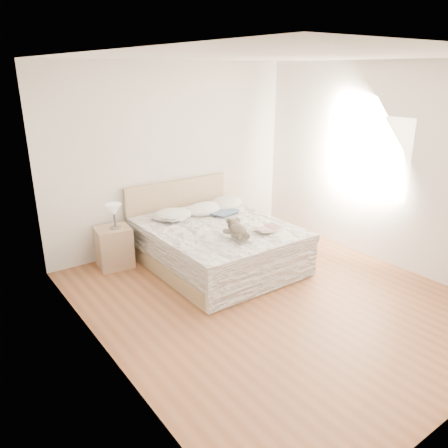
{
  "coord_description": "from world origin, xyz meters",
  "views": [
    {
      "loc": [
        -3.18,
        -3.41,
        2.58
      ],
      "look_at": [
        0.06,
        1.05,
        0.62
      ],
      "focal_mm": 35.0,
      "sensor_mm": 36.0,
      "label": 1
    }
  ],
  "objects_px": {
    "nightstand": "(114,247)",
    "teddy_bear": "(238,236)",
    "photo_book": "(174,219)",
    "childrens_book": "(268,229)",
    "table_lamp": "(114,211)",
    "bed": "(215,243)"
  },
  "relations": [
    {
      "from": "nightstand",
      "to": "teddy_bear",
      "type": "distance_m",
      "value": 1.8
    },
    {
      "from": "photo_book",
      "to": "childrens_book",
      "type": "xyz_separation_m",
      "value": [
        0.79,
        -1.04,
        0.0
      ]
    },
    {
      "from": "table_lamp",
      "to": "teddy_bear",
      "type": "height_order",
      "value": "table_lamp"
    },
    {
      "from": "photo_book",
      "to": "nightstand",
      "type": "bearing_deg",
      "value": 132.58
    },
    {
      "from": "nightstand",
      "to": "photo_book",
      "type": "bearing_deg",
      "value": -25.2
    },
    {
      "from": "photo_book",
      "to": "teddy_bear",
      "type": "distance_m",
      "value": 1.1
    },
    {
      "from": "childrens_book",
      "to": "teddy_bear",
      "type": "xyz_separation_m",
      "value": [
        -0.5,
        -0.02,
        0.02
      ]
    },
    {
      "from": "photo_book",
      "to": "bed",
      "type": "bearing_deg",
      "value": -66.47
    },
    {
      "from": "bed",
      "to": "table_lamp",
      "type": "distance_m",
      "value": 1.42
    },
    {
      "from": "nightstand",
      "to": "teddy_bear",
      "type": "height_order",
      "value": "teddy_bear"
    },
    {
      "from": "bed",
      "to": "photo_book",
      "type": "distance_m",
      "value": 0.65
    },
    {
      "from": "nightstand",
      "to": "bed",
      "type": "bearing_deg",
      "value": -32.91
    },
    {
      "from": "table_lamp",
      "to": "teddy_bear",
      "type": "xyz_separation_m",
      "value": [
        1.01,
        -1.39,
        -0.15
      ]
    },
    {
      "from": "table_lamp",
      "to": "photo_book",
      "type": "height_order",
      "value": "table_lamp"
    },
    {
      "from": "bed",
      "to": "photo_book",
      "type": "height_order",
      "value": "bed"
    },
    {
      "from": "nightstand",
      "to": "childrens_book",
      "type": "bearing_deg",
      "value": -42.09
    },
    {
      "from": "childrens_book",
      "to": "bed",
      "type": "bearing_deg",
      "value": 125.61
    },
    {
      "from": "table_lamp",
      "to": "photo_book",
      "type": "bearing_deg",
      "value": -24.29
    },
    {
      "from": "nightstand",
      "to": "photo_book",
      "type": "xyz_separation_m",
      "value": [
        0.75,
        -0.35,
        0.35
      ]
    },
    {
      "from": "photo_book",
      "to": "childrens_book",
      "type": "distance_m",
      "value": 1.31
    },
    {
      "from": "bed",
      "to": "nightstand",
      "type": "distance_m",
      "value": 1.38
    },
    {
      "from": "teddy_bear",
      "to": "photo_book",
      "type": "bearing_deg",
      "value": 118.24
    }
  ]
}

